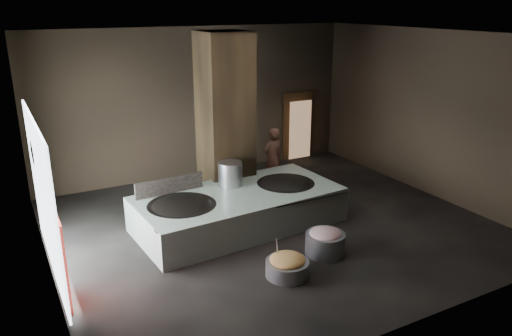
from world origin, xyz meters
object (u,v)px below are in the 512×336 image
cook (273,158)px  meat_basin (325,244)px  wok_right (286,186)px  stock_pot (230,174)px  wok_left (182,209)px  hearth_platform (239,209)px  veg_basin (287,268)px

cook → meat_basin: bearing=67.8°
wok_right → stock_pot: size_ratio=2.25×
wok_left → stock_pot: size_ratio=2.42×
hearth_platform → cook: 2.82m
hearth_platform → veg_basin: (-0.21, -2.56, -0.26)m
hearth_platform → veg_basin: hearth_platform is taller
stock_pot → veg_basin: (-0.26, -3.11, -0.97)m
veg_basin → cook: bearing=63.2°
hearth_platform → cook: bearing=39.2°
wok_left → veg_basin: 2.86m
wok_left → stock_pot: 1.66m
cook → meat_basin: cook is taller
stock_pot → veg_basin: size_ratio=0.73×
hearth_platform → wok_right: wok_right is taller
wok_right → meat_basin: (-0.36, -2.22, -0.52)m
wok_right → hearth_platform: bearing=-177.9°
wok_right → veg_basin: size_ratio=1.65×
stock_pot → meat_basin: size_ratio=0.74×
hearth_platform → meat_basin: size_ratio=5.71×
wok_right → stock_pot: (-1.30, 0.50, 0.38)m
hearth_platform → meat_basin: 2.39m
wok_left → veg_basin: wok_left is taller
stock_pot → veg_basin: 3.27m
hearth_platform → wok_right: (1.35, 0.05, 0.33)m
hearth_platform → cook: (2.04, 1.89, 0.47)m
wok_left → meat_basin: bearing=-40.9°
wok_right → cook: 1.97m
stock_pot → veg_basin: bearing=-94.7°
cook → meat_basin: 4.24m
cook → veg_basin: (-2.25, -4.45, -0.73)m
hearth_platform → meat_basin: (0.99, -2.17, -0.19)m
stock_pot → meat_basin: stock_pot is taller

